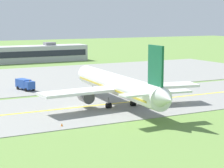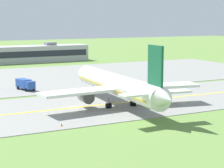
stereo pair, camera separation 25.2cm
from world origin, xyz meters
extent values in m
plane|color=olive|center=(0.00, 0.00, 0.00)|extent=(500.00, 500.00, 0.00)
cube|color=gray|center=(0.00, 0.00, 0.05)|extent=(240.00, 28.00, 0.10)
cube|color=gray|center=(10.00, 42.00, 0.05)|extent=(140.00, 52.00, 0.10)
cube|color=yellow|center=(0.00, 0.00, 0.11)|extent=(220.00, 0.60, 0.01)
cylinder|color=white|center=(7.62, -1.56, 4.20)|extent=(6.03, 34.18, 4.00)
cone|color=white|center=(8.71, 16.61, 4.20)|extent=(3.95, 2.82, 3.80)
cone|color=white|center=(6.52, -19.93, 4.60)|extent=(3.59, 3.40, 3.40)
cube|color=gold|center=(7.62, -1.56, 3.70)|extent=(5.95, 31.47, 0.36)
cube|color=#1E232D|center=(8.58, 14.41, 4.90)|extent=(3.50, 2.00, 0.70)
cube|color=white|center=(-1.00, -3.25, 3.70)|extent=(15.33, 5.98, 0.50)
cylinder|color=#47474C|center=(1.12, -1.37, 2.30)|extent=(2.50, 3.53, 2.30)
cylinder|color=black|center=(1.21, 0.23, 2.30)|extent=(2.11, 0.38, 2.10)
cube|color=white|center=(15.97, -4.26, 3.70)|extent=(15.65, 7.68, 0.50)
cylinder|color=#47474C|center=(14.09, -2.15, 2.30)|extent=(2.50, 3.53, 2.30)
cylinder|color=black|center=(14.19, -0.55, 2.30)|extent=(2.11, 0.38, 2.10)
cube|color=#145938|center=(6.72, -16.53, 9.45)|extent=(0.66, 4.42, 6.50)
cube|color=white|center=(3.51, -16.54, 5.00)|extent=(6.10, 2.67, 0.30)
cube|color=white|center=(9.90, -16.92, 5.00)|extent=(6.31, 3.35, 0.30)
cylinder|color=slate|center=(8.40, 11.42, 1.38)|extent=(0.24, 0.24, 1.65)
cylinder|color=black|center=(8.40, 11.42, 0.55)|extent=(0.42, 1.12, 1.10)
cylinder|color=slate|center=(4.90, -3.40, 1.38)|extent=(0.24, 0.24, 1.65)
cylinder|color=black|center=(4.63, -3.38, 0.55)|extent=(0.42, 1.12, 1.10)
cylinder|color=black|center=(5.18, -3.42, 0.55)|extent=(0.42, 1.12, 1.10)
cylinder|color=slate|center=(10.09, -3.71, 1.38)|extent=(0.24, 0.24, 1.65)
cylinder|color=black|center=(9.82, -3.69, 0.55)|extent=(0.42, 1.12, 1.10)
cylinder|color=black|center=(10.37, -3.73, 0.55)|extent=(0.42, 1.12, 1.10)
cube|color=#264CA5|center=(-2.97, 21.80, 1.50)|extent=(2.36, 2.21, 1.80)
cube|color=#1E232D|center=(-2.80, 21.06, 1.81)|extent=(1.82, 0.54, 0.81)
cube|color=#264CA5|center=(-3.65, 24.72, 1.60)|extent=(3.00, 4.57, 2.00)
cylinder|color=orange|center=(-2.97, 21.80, 2.50)|extent=(0.20, 0.20, 0.18)
cylinder|color=black|center=(-2.00, 22.03, 0.45)|extent=(0.50, 0.94, 0.90)
cylinder|color=black|center=(-3.94, 21.57, 0.45)|extent=(0.50, 0.94, 0.90)
cylinder|color=black|center=(-2.82, 25.78, 0.45)|extent=(0.50, 0.94, 0.90)
cylinder|color=black|center=(-4.87, 25.30, 0.45)|extent=(0.50, 0.94, 0.90)
cube|color=#B2B2B7|center=(14.66, 86.34, 3.18)|extent=(48.28, 9.01, 6.36)
cube|color=#1E232D|center=(14.66, 81.78, 3.50)|extent=(46.35, 0.10, 2.29)
cube|color=slate|center=(24.32, 86.34, 6.96)|extent=(4.00, 4.00, 1.20)
cone|color=orange|center=(-7.77, -11.97, 0.30)|extent=(0.44, 0.44, 0.60)
camera|label=1|loc=(-30.40, -72.72, 16.98)|focal=67.21mm
camera|label=2|loc=(-30.18, -72.84, 16.98)|focal=67.21mm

